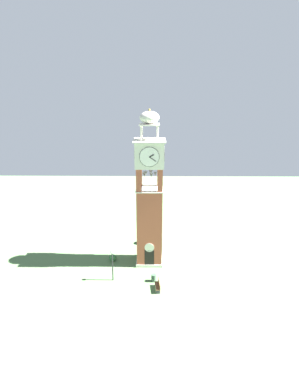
{
  "coord_description": "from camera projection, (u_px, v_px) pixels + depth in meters",
  "views": [
    {
      "loc": [
        0.42,
        -35.06,
        19.93
      ],
      "look_at": [
        0.0,
        0.0,
        8.77
      ],
      "focal_mm": 30.55,
      "sensor_mm": 36.0,
      "label": 1
    }
  ],
  "objects": [
    {
      "name": "ground",
      "position": [
        150.0,
        261.0,
        39.46
      ],
      "size": [
        80.0,
        80.0,
        0.0
      ],
      "primitive_type": "plane",
      "color": "#517547"
    },
    {
      "name": "clock_tower",
      "position": [
        149.0,
        202.0,
        37.17
      ],
      "size": [
        3.48,
        3.48,
        17.9
      ],
      "color": "#9E4C38",
      "rests_on": "ground"
    },
    {
      "name": "park_bench",
      "position": [
        158.0,
        285.0,
        33.73
      ],
      "size": [
        0.58,
        1.63,
        0.95
      ],
      "color": "brown",
      "rests_on": "ground"
    },
    {
      "name": "lamp_post",
      "position": [
        112.0,
        260.0,
        34.8
      ],
      "size": [
        0.36,
        0.36,
        3.57
      ],
      "color": "black",
      "rests_on": "ground"
    },
    {
      "name": "trash_bin",
      "position": [
        154.0,
        278.0,
        35.23
      ],
      "size": [
        0.52,
        0.52,
        0.8
      ],
      "primitive_type": "cylinder",
      "color": "#38513D",
      "rests_on": "ground"
    },
    {
      "name": "shrub_near_entry",
      "position": [
        152.0,
        247.0,
        42.24
      ],
      "size": [
        0.97,
        0.97,
        0.69
      ],
      "primitive_type": "ellipsoid",
      "color": "#336638",
      "rests_on": "ground"
    },
    {
      "name": "shrub_left_of_tower",
      "position": [
        113.0,
        258.0,
        39.5
      ],
      "size": [
        0.91,
        0.91,
        0.74
      ],
      "primitive_type": "ellipsoid",
      "color": "#336638",
      "rests_on": "ground"
    },
    {
      "name": "shrub_behind_bench",
      "position": [
        141.0,
        240.0,
        43.86
      ],
      "size": [
        1.04,
        1.04,
        0.86
      ],
      "primitive_type": "ellipsoid",
      "color": "#336638",
      "rests_on": "ground"
    }
  ]
}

